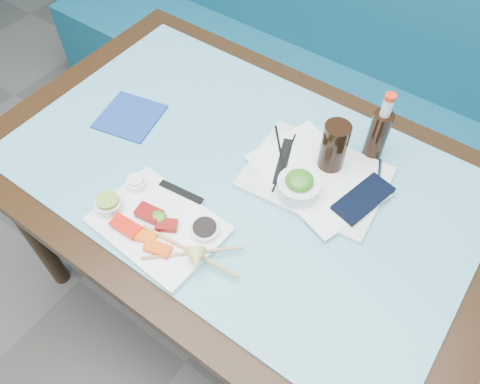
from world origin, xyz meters
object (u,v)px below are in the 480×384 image
Objects in this scene: dining_table at (240,191)px; cola_bottle_body at (377,136)px; booth_bench at (357,103)px; seaweed_bowl at (298,187)px; sashimi_plate at (158,225)px; blue_napkin at (130,116)px; serving_tray at (316,177)px; cola_glass at (334,146)px.

dining_table is 9.36× the size of cola_bottle_body.
cola_bottle_body is (0.26, -0.59, 0.46)m from booth_bench.
cola_bottle_body reaches higher than seaweed_bowl.
seaweed_bowl reaches higher than sashimi_plate.
dining_table is 8.50× the size of blue_napkin.
dining_table is 0.21m from seaweed_bowl.
sashimi_plate is 0.36m from seaweed_bowl.
booth_bench is 8.53× the size of serving_tray.
blue_napkin is (-0.54, -0.04, -0.03)m from seaweed_bowl.
cola_bottle_body reaches higher than dining_table.
cola_glass reaches higher than serving_tray.
serving_tray is at bearing -76.71° from booth_bench.
serving_tray is 0.19m from cola_bottle_body.
serving_tray is at bearing 82.41° from seaweed_bowl.
blue_napkin is (-0.38, -0.87, 0.39)m from booth_bench.
dining_table is 3.98× the size of serving_tray.
sashimi_plate is 0.48m from cola_glass.
dining_table is 0.29m from cola_glass.
blue_napkin is (-0.55, -0.12, -0.00)m from serving_tray.
cola_bottle_body is (0.08, 0.16, 0.07)m from serving_tray.
cola_glass is (0.19, 0.15, 0.17)m from dining_table.
sashimi_plate is 2.79× the size of seaweed_bowl.
cola_bottle_body is (0.26, 0.25, 0.17)m from dining_table.
sashimi_plate is at bearing -92.95° from booth_bench.
serving_tray is (0.23, 0.35, -0.00)m from sashimi_plate.
seaweed_bowl is 0.26m from cola_bottle_body.
serving_tray is 0.10m from cola_glass.
booth_bench reaches higher than blue_napkin.
cola_glass is 0.94× the size of cola_bottle_body.
dining_table is 12.86× the size of seaweed_bowl.
cola_glass reaches higher than sashimi_plate.
dining_table is 9.96× the size of cola_glass.
dining_table is 0.39m from blue_napkin.
cola_glass reaches higher than cola_bottle_body.
sashimi_plate is 0.42m from serving_tray.
serving_tray is at bearing 60.22° from sashimi_plate.
dining_table is at bearing -135.54° from cola_bottle_body.
dining_table is at bearing 81.46° from sashimi_plate.
serving_tray is 2.50× the size of cola_glass.
seaweed_bowl is at bearing 54.90° from sashimi_plate.
sashimi_plate is at bearing -129.28° from serving_tray.
booth_bench reaches higher than serving_tray.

